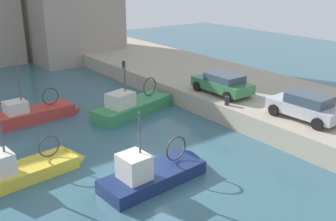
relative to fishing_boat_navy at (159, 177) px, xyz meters
The scene contains 10 objects.
water_surface 1.07m from the fishing_boat_navy, 99.21° to the left, with size 80.00×80.00×0.00m, color #386070.
quay_wall 11.39m from the fishing_boat_navy, ahead, with size 9.00×56.00×1.20m, color #ADA08C.
fishing_boat_navy is the anchor object (origin of this frame).
fishing_boat_red 10.79m from the fishing_boat_navy, 100.88° to the left, with size 6.48×1.91×4.76m.
fishing_boat_green 9.04m from the fishing_boat_navy, 63.83° to the left, with size 6.84×3.34×4.04m.
fishing_boat_yellow 5.88m from the fishing_boat_navy, 139.73° to the left, with size 5.70×2.11×4.22m.
parked_car_silver 9.14m from the fishing_boat_navy, ahead, with size 2.03×3.95×1.43m.
parked_car_green 10.02m from the fishing_boat_navy, 29.58° to the left, with size 2.04×4.14×1.36m.
mooring_bollard_south 7.91m from the fishing_boat_navy, 22.95° to the left, with size 0.28×0.28×0.55m, color #2D2D33.
mooring_bollard_mid 16.72m from the fishing_boat_navy, 64.48° to the left, with size 0.28×0.28×0.55m, color #2D2D33.
Camera 1 is at (-8.57, -13.31, 8.73)m, focal length 41.24 mm.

